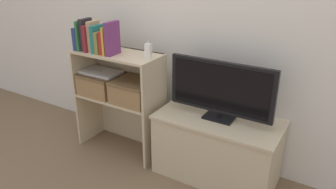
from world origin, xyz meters
name	(u,v)px	position (x,y,z in m)	size (l,w,h in m)	color
ground_plane	(157,173)	(0.00, 0.00, 0.00)	(16.00, 16.00, 0.00)	brown
wall_back	(189,13)	(0.00, 0.49, 1.20)	(10.00, 0.05, 2.40)	silver
tv_stand	(217,147)	(0.40, 0.23, 0.25)	(0.93, 0.47, 0.50)	#CCB793
tv	(221,89)	(0.40, 0.22, 0.74)	(0.78, 0.14, 0.44)	black
bookshelf_lower_tier	(125,113)	(-0.49, 0.23, 0.31)	(0.74, 0.34, 0.50)	#CCB793
bookshelf_upper_tier	(122,67)	(-0.49, 0.23, 0.75)	(0.74, 0.34, 0.39)	#CCB793
book_navy	(80,38)	(-0.81, 0.10, 0.98)	(0.04, 0.15, 0.18)	navy
book_forest	(83,35)	(-0.77, 0.10, 1.01)	(0.02, 0.16, 0.24)	#286638
book_charcoal	(86,35)	(-0.74, 0.10, 1.02)	(0.04, 0.12, 0.26)	#232328
book_maroon	(90,38)	(-0.70, 0.10, 0.99)	(0.04, 0.16, 0.21)	maroon
book_tan	(94,36)	(-0.66, 0.10, 1.01)	(0.04, 0.12, 0.25)	tan
book_teal	(98,39)	(-0.62, 0.10, 1.00)	(0.03, 0.14, 0.22)	#1E7075
book_olive	(102,42)	(-0.58, 0.10, 0.98)	(0.04, 0.15, 0.17)	olive
book_crimson	(106,42)	(-0.53, 0.10, 0.98)	(0.03, 0.14, 0.18)	#B22328
book_mustard	(109,40)	(-0.50, 0.10, 1.00)	(0.02, 0.15, 0.22)	gold
book_plum	(112,38)	(-0.46, 0.10, 1.02)	(0.04, 0.15, 0.26)	#6B2D66
baby_monitor	(148,51)	(-0.17, 0.17, 0.95)	(0.05, 0.04, 0.14)	white
storage_basket_left	(102,82)	(-0.66, 0.15, 0.60)	(0.33, 0.31, 0.18)	#937047
storage_basket_right	(134,90)	(-0.31, 0.15, 0.60)	(0.33, 0.31, 0.18)	#937047
laptop	(101,72)	(-0.66, 0.15, 0.69)	(0.34, 0.21, 0.02)	#BCBCC1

